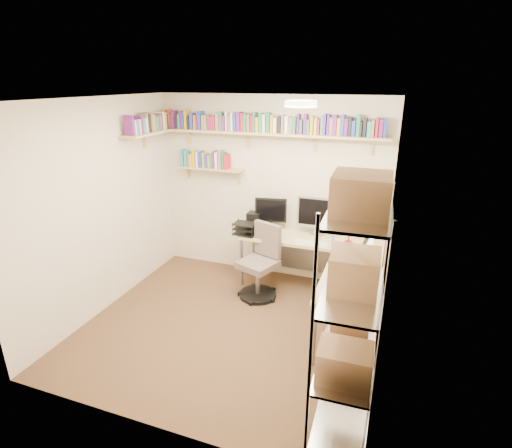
{
  "coord_description": "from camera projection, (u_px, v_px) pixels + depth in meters",
  "views": [
    {
      "loc": [
        1.61,
        -3.58,
        2.67
      ],
      "look_at": [
        0.13,
        0.55,
        1.08
      ],
      "focal_mm": 28.0,
      "sensor_mm": 36.0,
      "label": 1
    }
  ],
  "objects": [
    {
      "name": "wire_rack",
      "position": [
        352.0,
        296.0,
        2.71
      ],
      "size": [
        0.45,
        0.87,
        2.14
      ],
      "rotation": [
        0.0,
        0.0,
        0.03
      ],
      "color": "silver",
      "rests_on": "ground"
    },
    {
      "name": "room_shell",
      "position": [
        226.0,
        197.0,
        4.06
      ],
      "size": [
        3.24,
        3.04,
        2.52
      ],
      "color": "beige",
      "rests_on": "ground"
    },
    {
      "name": "ground",
      "position": [
        229.0,
        326.0,
        4.59
      ],
      "size": [
        3.2,
        3.2,
        0.0
      ],
      "primitive_type": "plane",
      "color": "#4E3021",
      "rests_on": "ground"
    },
    {
      "name": "corner_desk",
      "position": [
        310.0,
        246.0,
        4.98
      ],
      "size": [
        1.92,
        1.87,
        1.25
      ],
      "color": "beige",
      "rests_on": "ground"
    },
    {
      "name": "wall_shelves",
      "position": [
        236.0,
        132.0,
        5.17
      ],
      "size": [
        3.12,
        1.09,
        0.8
      ],
      "color": "tan",
      "rests_on": "ground"
    },
    {
      "name": "office_chair",
      "position": [
        261.0,
        267.0,
        5.12
      ],
      "size": [
        0.55,
        0.55,
        0.97
      ],
      "rotation": [
        0.0,
        0.0,
        -0.35
      ],
      "color": "black",
      "rests_on": "ground"
    }
  ]
}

